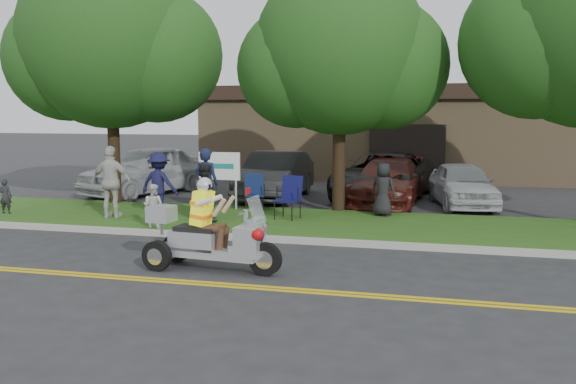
% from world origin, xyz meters
% --- Properties ---
extents(ground, '(120.00, 120.00, 0.00)m').
position_xyz_m(ground, '(0.00, 0.00, 0.00)').
color(ground, '#28282B').
rests_on(ground, ground).
extents(centerline_near, '(60.00, 0.10, 0.01)m').
position_xyz_m(centerline_near, '(0.00, -0.58, 0.01)').
color(centerline_near, gold).
rests_on(centerline_near, ground).
extents(centerline_far, '(60.00, 0.10, 0.01)m').
position_xyz_m(centerline_far, '(0.00, -0.42, 0.01)').
color(centerline_far, gold).
rests_on(centerline_far, ground).
extents(curb, '(60.00, 0.25, 0.12)m').
position_xyz_m(curb, '(0.00, 3.05, 0.06)').
color(curb, '#A8A89E').
rests_on(curb, ground).
extents(grass_verge, '(60.00, 4.00, 0.10)m').
position_xyz_m(grass_verge, '(0.00, 5.20, 0.06)').
color(grass_verge, '#274D14').
rests_on(grass_verge, ground).
extents(commercial_building, '(18.00, 8.20, 4.00)m').
position_xyz_m(commercial_building, '(2.00, 18.98, 2.01)').
color(commercial_building, '#9E7F5B').
rests_on(commercial_building, ground).
extents(tree_left, '(6.62, 5.40, 7.78)m').
position_xyz_m(tree_left, '(-6.44, 7.03, 4.85)').
color(tree_left, '#332114').
rests_on(tree_left, ground).
extents(tree_mid, '(5.88, 4.80, 7.05)m').
position_xyz_m(tree_mid, '(0.55, 7.23, 4.43)').
color(tree_mid, '#332114').
rests_on(tree_mid, ground).
extents(business_sign, '(1.25, 0.06, 1.75)m').
position_xyz_m(business_sign, '(-2.90, 6.60, 1.26)').
color(business_sign, silver).
rests_on(business_sign, ground).
extents(trike_scooter, '(2.66, 0.93, 1.74)m').
position_xyz_m(trike_scooter, '(-0.83, 0.37, 0.61)').
color(trike_scooter, black).
rests_on(trike_scooter, ground).
extents(lawn_chair_a, '(0.72, 0.74, 1.13)m').
position_xyz_m(lawn_chair_a, '(-0.53, 5.55, 0.74)').
color(lawn_chair_a, black).
rests_on(lawn_chair_a, grass_verge).
extents(lawn_chair_b, '(0.69, 0.71, 1.04)m').
position_xyz_m(lawn_chair_b, '(-1.85, 6.58, 0.69)').
color(lawn_chair_b, black).
rests_on(lawn_chair_b, grass_verge).
extents(spectator_adult_left, '(0.75, 0.56, 1.87)m').
position_xyz_m(spectator_adult_left, '(-2.66, 4.98, 1.04)').
color(spectator_adult_left, '#151C3A').
rests_on(spectator_adult_left, grass_verge).
extents(spectator_adult_mid, '(0.88, 0.77, 1.51)m').
position_xyz_m(spectator_adult_mid, '(-2.51, 4.48, 0.86)').
color(spectator_adult_mid, black).
rests_on(spectator_adult_mid, grass_verge).
extents(spectator_adult_right, '(1.15, 0.53, 1.91)m').
position_xyz_m(spectator_adult_right, '(-5.16, 4.49, 1.06)').
color(spectator_adult_right, beige).
rests_on(spectator_adult_right, grass_verge).
extents(spectator_chair_a, '(1.17, 0.76, 1.71)m').
position_xyz_m(spectator_chair_a, '(-4.16, 5.26, 0.96)').
color(spectator_chair_a, '#16153B').
rests_on(spectator_chair_a, grass_verge).
extents(spectator_chair_b, '(0.82, 0.67, 1.46)m').
position_xyz_m(spectator_chair_b, '(1.83, 6.52, 0.83)').
color(spectator_chair_b, black).
rests_on(spectator_chair_b, grass_verge).
extents(child_left, '(0.39, 0.30, 0.96)m').
position_xyz_m(child_left, '(-8.36, 4.33, 0.59)').
color(child_left, black).
rests_on(child_left, grass_verge).
extents(child_right, '(0.55, 0.44, 1.08)m').
position_xyz_m(child_right, '(-3.42, 3.40, 0.65)').
color(child_right, silver).
rests_on(child_right, grass_verge).
extents(parked_car_far_left, '(3.56, 5.47, 1.73)m').
position_xyz_m(parked_car_far_left, '(-6.77, 9.59, 0.87)').
color(parked_car_far_left, '#AFB0B7').
rests_on(parked_car_far_left, ground).
extents(parked_car_left, '(1.71, 4.82, 1.58)m').
position_xyz_m(parked_car_left, '(-2.00, 9.47, 0.79)').
color(parked_car_left, '#272729').
rests_on(parked_car_left, ground).
extents(parked_car_mid, '(3.49, 5.96, 1.56)m').
position_xyz_m(parked_car_mid, '(1.50, 10.48, 0.78)').
color(parked_car_mid, black).
rests_on(parked_car_mid, ground).
extents(parked_car_right, '(2.31, 4.99, 1.41)m').
position_xyz_m(parked_car_right, '(1.72, 9.45, 0.71)').
color(parked_car_right, '#491711').
rests_on(parked_car_right, ground).
extents(parked_car_far_right, '(2.33, 4.27, 1.38)m').
position_xyz_m(parked_car_far_right, '(4.00, 9.43, 0.69)').
color(parked_car_far_right, silver).
rests_on(parked_car_far_right, ground).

